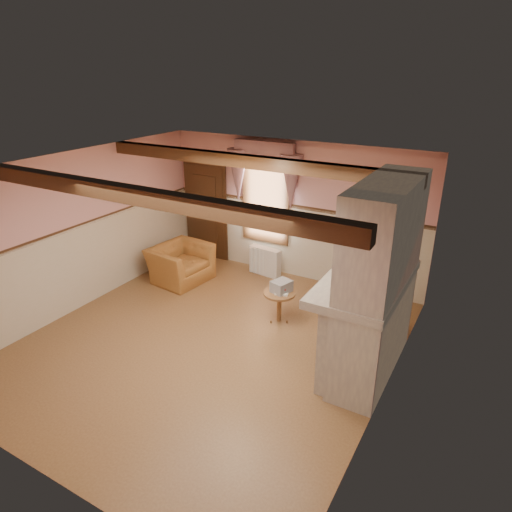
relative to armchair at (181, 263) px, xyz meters
The scene contains 26 objects.
floor 2.47m from the armchair, 41.28° to the right, with size 5.50×6.00×0.01m, color brown.
ceiling 3.45m from the armchair, 41.28° to the right, with size 5.50×6.00×0.01m, color silver.
wall_back 2.52m from the armchair, 37.13° to the left, with size 5.50×0.02×2.80m, color #D39292.
wall_front 5.07m from the armchair, 68.30° to the right, with size 5.50×0.02×2.80m, color #D39292.
wall_left 2.12m from the armchair, 119.61° to the right, with size 0.02×6.00×2.80m, color #D39292.
wall_right 4.97m from the armchair, 19.36° to the right, with size 0.02×6.00×2.80m, color #D39292.
wainscot 2.47m from the armchair, 41.28° to the right, with size 5.50×6.00×1.50m, color beige, non-canonical shape.
chair_rail 2.69m from the armchair, 41.28° to the right, with size 5.50×6.00×0.08m, color black, non-canonical shape.
firebox 3.97m from the armchair, 14.77° to the right, with size 0.20×0.95×0.90m, color black.
armchair is the anchor object (origin of this frame).
side_table 2.54m from the armchair, 10.39° to the right, with size 0.55×0.55×0.55m, color brown.
book_stack 2.56m from the armchair, ahead, with size 0.26×0.32×0.20m, color #B7AD8C.
radiator 1.76m from the armchair, 38.39° to the left, with size 0.70×0.18×0.60m, color silver.
bowl 4.32m from the armchair, 12.26° to the right, with size 0.34×0.34×0.08m, color brown.
mantel_clock 4.25m from the armchair, ahead, with size 0.14×0.24×0.20m, color black.
oil_lamp 4.32m from the armchair, 10.68° to the right, with size 0.11×0.11×0.28m, color gold.
candle_red 4.61m from the armchair, 23.99° to the right, with size 0.06×0.06×0.16m, color #9D1313.
jar_yellow 4.41m from the armchair, 17.21° to the right, with size 0.06×0.06×0.12m, color gold.
fireplace 4.50m from the armchair, 13.35° to the right, with size 0.85×2.00×2.80m, color gray.
mantel 4.32m from the armchair, 13.92° to the right, with size 1.05×2.05×0.12m, color gray.
overmantel_mirror 4.33m from the armchair, 14.55° to the right, with size 0.06×1.44×1.04m, color silver.
door 1.52m from the armchair, 101.29° to the left, with size 1.10×0.10×2.10m, color black.
window 2.24m from the armchair, 47.75° to the left, with size 1.06×0.08×2.02m, color white.
window_drapes 2.58m from the armchair, 45.79° to the left, with size 1.30×0.14×1.40m, color gray.
ceiling_beam_front 4.09m from the armchair, 56.87° to the right, with size 5.50×0.18×0.20m, color black.
ceiling_beam_back 3.00m from the armchair, 12.62° to the right, with size 5.50×0.18×0.20m, color black.
Camera 1 is at (3.72, -5.03, 4.12)m, focal length 32.00 mm.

